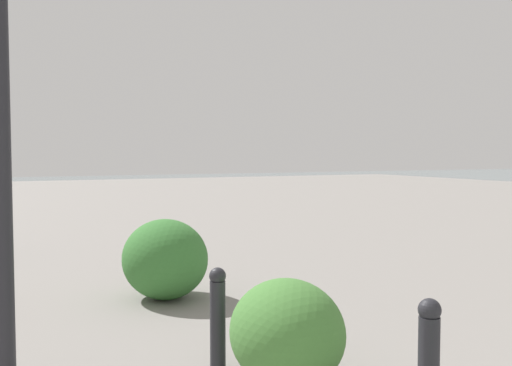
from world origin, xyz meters
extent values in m
cylinder|color=#232328|center=(4.92, 1.05, 1.86)|extent=(0.14, 0.14, 3.72)
sphere|color=#232328|center=(2.88, -1.08, 0.79)|extent=(0.13, 0.13, 0.13)
cylinder|color=#232328|center=(4.47, -0.44, 0.34)|extent=(0.12, 0.12, 0.68)
sphere|color=#232328|center=(4.47, -0.44, 0.72)|extent=(0.13, 0.13, 0.13)
ellipsoid|color=#477F38|center=(3.97, -0.77, 0.38)|extent=(0.90, 0.81, 0.76)
ellipsoid|color=#387533|center=(6.69, -0.66, 0.45)|extent=(1.07, 0.96, 0.91)
camera|label=1|loc=(0.47, 1.12, 1.67)|focal=39.76mm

